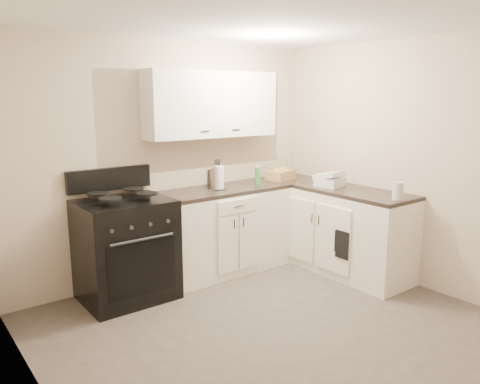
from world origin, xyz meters
TOP-DOWN VIEW (x-y plane):
  - floor at (0.00, 0.00)m, footprint 3.60×3.60m
  - ceiling at (0.00, 0.00)m, footprint 3.60×3.60m
  - wall_back at (0.00, 1.80)m, footprint 3.60×0.00m
  - wall_right at (1.80, 0.00)m, footprint 0.00×3.60m
  - wall_left at (-1.80, 0.00)m, footprint 0.00×3.60m
  - base_cabinets_back at (0.43, 1.50)m, footprint 1.55×0.60m
  - base_cabinets_right at (1.50, 0.85)m, footprint 0.60×1.90m
  - countertop_back at (0.43, 1.50)m, footprint 1.55×0.60m
  - countertop_right at (1.50, 0.85)m, footprint 0.60×1.90m
  - upper_cabinets at (0.43, 1.65)m, footprint 1.55×0.30m
  - stove at (-0.72, 1.48)m, footprint 0.84×0.72m
  - knife_block at (0.42, 1.56)m, footprint 0.13×0.12m
  - paper_towel at (0.38, 1.48)m, footprint 0.11×0.11m
  - soap_bottle at (0.92, 1.48)m, footprint 0.08×0.08m
  - picture_frame at (0.52, 1.76)m, footprint 0.14×0.06m
  - wicker_basket at (1.32, 1.52)m, footprint 0.38×0.29m
  - countertop_grill at (1.45, 0.86)m, footprint 0.32×0.31m
  - glass_jar at (1.46, 0.00)m, footprint 0.13×0.13m
  - oven_mitt_near at (1.18, 0.41)m, footprint 0.02×0.17m
  - oven_mitt_far at (1.18, 0.45)m, footprint 0.02×0.13m

SIDE VIEW (x-z plane):
  - floor at x=0.00m, z-range 0.00..0.00m
  - oven_mitt_near at x=1.18m, z-range 0.28..0.57m
  - base_cabinets_back at x=0.43m, z-range 0.00..0.90m
  - base_cabinets_right at x=1.50m, z-range 0.00..0.90m
  - oven_mitt_far at x=1.18m, z-range 0.34..0.57m
  - stove at x=-0.72m, z-range -0.05..0.97m
  - countertop_back at x=0.43m, z-range 0.90..0.94m
  - countertop_right at x=1.50m, z-range 0.90..0.94m
  - countertop_grill at x=1.45m, z-range 0.94..1.04m
  - wicker_basket at x=1.32m, z-range 0.94..1.05m
  - glass_jar at x=1.46m, z-range 0.94..1.11m
  - picture_frame at x=0.52m, z-range 0.94..1.11m
  - soap_bottle at x=0.92m, z-range 0.94..1.13m
  - knife_block at x=0.42m, z-range 0.94..1.16m
  - paper_towel at x=0.38m, z-range 0.94..1.19m
  - wall_back at x=0.00m, z-range -0.55..3.05m
  - wall_right at x=1.80m, z-range -0.55..3.05m
  - wall_left at x=-1.80m, z-range -0.55..3.05m
  - upper_cabinets at x=0.43m, z-range 1.49..2.19m
  - ceiling at x=0.00m, z-range 2.50..2.50m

